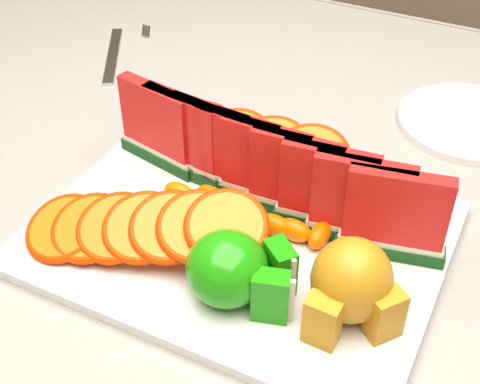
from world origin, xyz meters
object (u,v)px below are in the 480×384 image
Objects in this scene: platter at (240,237)px; side_plate at (470,122)px; pear_cluster at (352,285)px; apple_cluster at (235,271)px; fork at (117,53)px.

side_plate is (0.17, 0.32, -0.00)m from platter.
pear_cluster is at bearing -21.64° from platter.
platter is at bearing 114.07° from apple_cluster.
pear_cluster reaches higher than fork.
apple_cluster is 0.52m from fork.
apple_cluster is at bearing -165.90° from pear_cluster.
side_plate is at bearing 4.64° from fork.
pear_cluster is (0.10, 0.02, 0.01)m from apple_cluster.
pear_cluster is at bearing -34.77° from fork.
fork is at bearing 141.01° from platter.
pear_cluster is 0.52× the size of fork.
apple_cluster is 0.42m from side_plate.
apple_cluster is 0.10m from pear_cluster.
platter is at bearing -117.26° from side_plate.
apple_cluster is 1.12× the size of pear_cluster.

